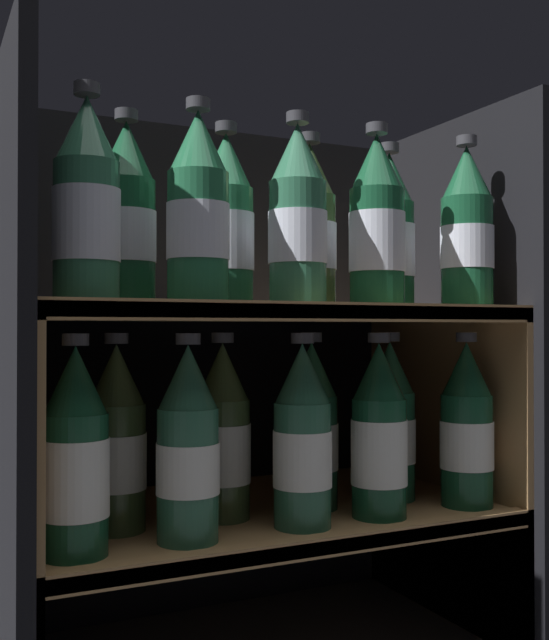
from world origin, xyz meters
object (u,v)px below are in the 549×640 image
(bottle_upper_front_1, at_px, (198,214))
(bottle_lower_front_2, at_px, (302,442))
(bottle_lower_front_1, at_px, (188,449))
(bottle_lower_front_3, at_px, (379,437))
(bottle_upper_front_4, at_px, (467,232))
(bottle_lower_back_0, at_px, (116,444))
(bottle_upper_back_1, at_px, (226,226))
(bottle_lower_back_1, at_px, (222,437))
(bottle_lower_back_3, at_px, (390,425))
(bottle_upper_front_2, at_px, (300,221))
(bottle_upper_front_3, at_px, (377,227))
(bottle_lower_front_4, at_px, (467,429))
(bottle_upper_back_0, at_px, (126,219))
(bottle_upper_front_0, at_px, (87,207))
(bottle_lower_front_0, at_px, (75,459))
(bottle_upper_back_2, at_px, (310,231))
(bottle_lower_back_2, at_px, (312,431))
(bottle_upper_back_3, at_px, (389,237))

(bottle_upper_front_1, bearing_deg, bottle_lower_front_2, 0.00)
(bottle_lower_front_1, bearing_deg, bottle_lower_front_3, 0.00)
(bottle_upper_front_4, distance_m, bottle_lower_back_0, 0.60)
(bottle_upper_back_1, bearing_deg, bottle_lower_front_1, -134.48)
(bottle_lower_back_1, bearing_deg, bottle_lower_back_0, 180.00)
(bottle_upper_back_1, height_order, bottle_lower_back_3, bottle_upper_back_1)
(bottle_upper_front_4, bearing_deg, bottle_upper_front_2, 180.00)
(bottle_upper_front_4, relative_size, bottle_lower_front_2, 1.00)
(bottle_upper_front_3, distance_m, bottle_lower_front_4, 0.34)
(bottle_upper_back_0, bearing_deg, bottle_lower_front_1, -57.03)
(bottle_upper_front_0, distance_m, bottle_upper_front_4, 0.57)
(bottle_upper_front_4, height_order, bottle_lower_back_0, bottle_upper_front_4)
(bottle_lower_front_3, bearing_deg, bottle_lower_front_0, -180.00)
(bottle_upper_back_0, bearing_deg, bottle_lower_back_1, 0.00)
(bottle_upper_front_0, bearing_deg, bottle_lower_front_3, 0.00)
(bottle_lower_front_2, bearing_deg, bottle_lower_back_0, 159.26)
(bottle_upper_back_2, relative_size, bottle_lower_back_2, 1.00)
(bottle_lower_front_3, xyz_separation_m, bottle_lower_front_4, (0.16, 0.00, 0.00))
(bottle_upper_front_3, xyz_separation_m, bottle_lower_back_2, (-0.06, 0.09, -0.30))
(bottle_upper_front_1, height_order, bottle_upper_back_0, same)
(bottle_lower_front_3, relative_size, bottle_lower_back_0, 1.00)
(bottle_upper_front_0, relative_size, bottle_upper_back_0, 1.00)
(bottle_upper_front_1, xyz_separation_m, bottle_upper_back_0, (-0.07, 0.09, 0.00))
(bottle_upper_front_4, height_order, bottle_upper_back_0, same)
(bottle_lower_front_0, bearing_deg, bottle_upper_front_3, 0.00)
(bottle_upper_front_4, bearing_deg, bottle_lower_back_1, 166.40)
(bottle_upper_back_0, bearing_deg, bottle_upper_front_2, -22.08)
(bottle_lower_front_4, bearing_deg, bottle_lower_front_3, 180.00)
(bottle_lower_front_4, xyz_separation_m, bottle_lower_back_1, (-0.36, 0.09, -0.00))
(bottle_upper_front_1, bearing_deg, bottle_lower_back_1, 52.20)
(bottle_upper_front_0, relative_size, bottle_upper_front_3, 1.00)
(bottle_upper_front_1, relative_size, bottle_lower_front_3, 1.00)
(bottle_upper_back_1, bearing_deg, bottle_upper_front_2, -50.17)
(bottle_lower_front_2, bearing_deg, bottle_upper_front_3, 0.00)
(bottle_upper_front_3, distance_m, bottle_upper_back_3, 0.12)
(bottle_upper_back_2, distance_m, bottle_lower_back_1, 0.33)
(bottle_upper_back_3, bearing_deg, bottle_lower_front_4, -47.89)
(bottle_upper_front_2, xyz_separation_m, bottle_lower_front_2, (0.00, 0.00, -0.30))
(bottle_upper_front_2, bearing_deg, bottle_upper_front_3, 0.00)
(bottle_upper_front_4, bearing_deg, bottle_lower_front_0, -180.00)
(bottle_upper_back_2, xyz_separation_m, bottle_lower_back_2, (0.00, 0.00, -0.30))
(bottle_lower_back_2, bearing_deg, bottle_upper_front_0, -165.94)
(bottle_upper_back_3, bearing_deg, bottle_upper_back_0, 180.00)
(bottle_upper_front_2, height_order, bottle_upper_back_2, same)
(bottle_lower_front_1, bearing_deg, bottle_lower_front_2, -0.00)
(bottle_upper_front_2, relative_size, bottle_upper_back_0, 1.00)
(bottle_lower_front_1, bearing_deg, bottle_upper_back_3, 13.60)
(bottle_upper_back_3, bearing_deg, bottle_upper_front_0, -169.84)
(bottle_upper_front_1, xyz_separation_m, bottle_lower_front_1, (-0.01, 0.00, -0.30))
(bottle_upper_back_3, bearing_deg, bottle_upper_front_1, -165.92)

